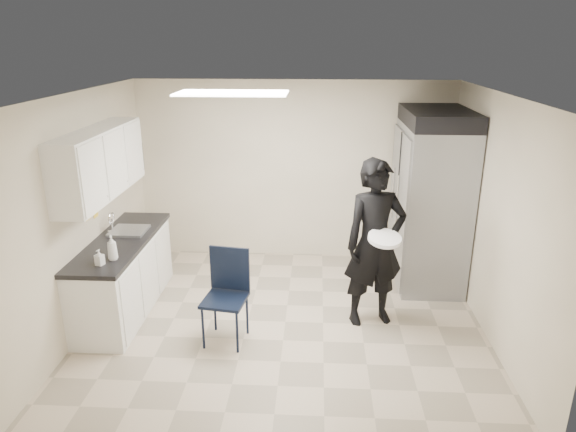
# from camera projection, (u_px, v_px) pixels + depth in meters

# --- Properties ---
(floor) EXTENTS (4.50, 4.50, 0.00)m
(floor) POSITION_uv_depth(u_px,v_px,m) (285.00, 322.00, 5.99)
(floor) COLOR #B4A38D
(floor) RESTS_ON ground
(ceiling) EXTENTS (4.50, 4.50, 0.00)m
(ceiling) POSITION_uv_depth(u_px,v_px,m) (285.00, 94.00, 5.13)
(ceiling) COLOR silver
(ceiling) RESTS_ON back_wall
(back_wall) EXTENTS (4.50, 0.00, 4.50)m
(back_wall) POSITION_uv_depth(u_px,v_px,m) (294.00, 172.00, 7.45)
(back_wall) COLOR beige
(back_wall) RESTS_ON floor
(left_wall) EXTENTS (0.00, 4.00, 4.00)m
(left_wall) POSITION_uv_depth(u_px,v_px,m) (83.00, 213.00, 5.68)
(left_wall) COLOR beige
(left_wall) RESTS_ON floor
(right_wall) EXTENTS (0.00, 4.00, 4.00)m
(right_wall) POSITION_uv_depth(u_px,v_px,m) (497.00, 221.00, 5.44)
(right_wall) COLOR beige
(right_wall) RESTS_ON floor
(ceiling_panel) EXTENTS (1.20, 0.60, 0.02)m
(ceiling_panel) POSITION_uv_depth(u_px,v_px,m) (232.00, 93.00, 5.55)
(ceiling_panel) COLOR white
(ceiling_panel) RESTS_ON ceiling
(lower_counter) EXTENTS (0.60, 1.90, 0.86)m
(lower_counter) POSITION_uv_depth(u_px,v_px,m) (124.00, 277.00, 6.14)
(lower_counter) COLOR silver
(lower_counter) RESTS_ON floor
(countertop) EXTENTS (0.64, 1.95, 0.05)m
(countertop) POSITION_uv_depth(u_px,v_px,m) (120.00, 241.00, 5.99)
(countertop) COLOR black
(countertop) RESTS_ON lower_counter
(sink) EXTENTS (0.42, 0.40, 0.14)m
(sink) POSITION_uv_depth(u_px,v_px,m) (129.00, 235.00, 6.23)
(sink) COLOR gray
(sink) RESTS_ON countertop
(faucet) EXTENTS (0.02, 0.02, 0.24)m
(faucet) POSITION_uv_depth(u_px,v_px,m) (112.00, 223.00, 6.19)
(faucet) COLOR silver
(faucet) RESTS_ON countertop
(upper_cabinets) EXTENTS (0.35, 1.80, 0.75)m
(upper_cabinets) POSITION_uv_depth(u_px,v_px,m) (100.00, 163.00, 5.69)
(upper_cabinets) COLOR silver
(upper_cabinets) RESTS_ON left_wall
(towel_dispenser) EXTENTS (0.22, 0.30, 0.35)m
(towel_dispenser) POSITION_uv_depth(u_px,v_px,m) (132.00, 158.00, 6.85)
(towel_dispenser) COLOR black
(towel_dispenser) RESTS_ON left_wall
(notice_sticker_left) EXTENTS (0.00, 0.12, 0.07)m
(notice_sticker_left) POSITION_uv_depth(u_px,v_px,m) (88.00, 217.00, 5.80)
(notice_sticker_left) COLOR yellow
(notice_sticker_left) RESTS_ON left_wall
(notice_sticker_right) EXTENTS (0.00, 0.12, 0.07)m
(notice_sticker_right) POSITION_uv_depth(u_px,v_px,m) (96.00, 214.00, 6.01)
(notice_sticker_right) COLOR yellow
(notice_sticker_right) RESTS_ON left_wall
(commercial_fridge) EXTENTS (0.80, 1.35, 2.10)m
(commercial_fridge) POSITION_uv_depth(u_px,v_px,m) (430.00, 205.00, 6.75)
(commercial_fridge) COLOR gray
(commercial_fridge) RESTS_ON floor
(fridge_compressor) EXTENTS (0.80, 1.35, 0.20)m
(fridge_compressor) POSITION_uv_depth(u_px,v_px,m) (438.00, 118.00, 6.37)
(fridge_compressor) COLOR black
(fridge_compressor) RESTS_ON commercial_fridge
(folding_chair) EXTENTS (0.50, 0.50, 0.99)m
(folding_chair) POSITION_uv_depth(u_px,v_px,m) (225.00, 300.00, 5.46)
(folding_chair) COLOR black
(folding_chair) RESTS_ON floor
(man_tuxedo) EXTENTS (0.81, 0.65, 1.93)m
(man_tuxedo) POSITION_uv_depth(u_px,v_px,m) (375.00, 244.00, 5.72)
(man_tuxedo) COLOR black
(man_tuxedo) RESTS_ON floor
(bucket_lid) EXTENTS (0.44, 0.44, 0.04)m
(bucket_lid) POSITION_uv_depth(u_px,v_px,m) (385.00, 238.00, 5.44)
(bucket_lid) COLOR white
(bucket_lid) RESTS_ON man_tuxedo
(soap_bottle_a) EXTENTS (0.13, 0.13, 0.27)m
(soap_bottle_a) POSITION_uv_depth(u_px,v_px,m) (112.00, 248.00, 5.40)
(soap_bottle_a) COLOR silver
(soap_bottle_a) RESTS_ON countertop
(soap_bottle_b) EXTENTS (0.10, 0.10, 0.17)m
(soap_bottle_b) POSITION_uv_depth(u_px,v_px,m) (99.00, 257.00, 5.29)
(soap_bottle_b) COLOR #A9AAB5
(soap_bottle_b) RESTS_ON countertop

